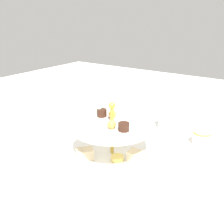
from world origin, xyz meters
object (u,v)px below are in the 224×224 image
water_glass_short_left (167,119)px  teacup_with_saucer (201,138)px  water_glass_tall_right (96,204)px  tiered_serving_stand (112,141)px

water_glass_short_left → teacup_with_saucer: water_glass_short_left is taller
water_glass_tall_right → teacup_with_saucer: 0.47m
tiered_serving_stand → water_glass_tall_right: (0.13, -0.25, 0.02)m
water_glass_short_left → teacup_with_saucer: size_ratio=0.80×
water_glass_tall_right → teacup_with_saucer: size_ratio=1.43×
tiered_serving_stand → teacup_with_saucer: tiered_serving_stand is taller
tiered_serving_stand → water_glass_short_left: (0.06, 0.27, -0.01)m
tiered_serving_stand → water_glass_tall_right: 0.28m
tiered_serving_stand → water_glass_tall_right: tiered_serving_stand is taller
tiered_serving_stand → water_glass_short_left: bearing=78.1°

